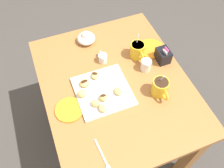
% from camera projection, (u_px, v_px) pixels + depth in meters
% --- Properties ---
extents(ground_plane, '(8.00, 8.00, 0.00)m').
position_uv_depth(ground_plane, '(114.00, 135.00, 1.97)').
color(ground_plane, '#423D38').
extents(dining_table, '(1.00, 0.81, 0.75)m').
position_uv_depth(dining_table, '(115.00, 96.00, 1.47)').
color(dining_table, '#A36633').
rests_on(dining_table, ground_plane).
extents(pastry_plate_square, '(0.29, 0.29, 0.02)m').
position_uv_depth(pastry_plate_square, '(103.00, 91.00, 1.31)').
color(pastry_plate_square, silver).
rests_on(pastry_plate_square, dining_table).
extents(coffee_mug_mustard_left, '(0.13, 0.09, 0.15)m').
position_uv_depth(coffee_mug_mustard_left, '(137.00, 50.00, 1.43)').
color(coffee_mug_mustard_left, gold).
rests_on(coffee_mug_mustard_left, dining_table).
extents(coffee_mug_mustard_right, '(0.13, 0.09, 0.15)m').
position_uv_depth(coffee_mug_mustard_right, '(160.00, 87.00, 1.27)').
color(coffee_mug_mustard_right, gold).
rests_on(coffee_mug_mustard_right, dining_table).
extents(cream_pitcher_white, '(0.10, 0.06, 0.07)m').
position_uv_depth(cream_pitcher_white, '(146.00, 65.00, 1.38)').
color(cream_pitcher_white, silver).
rests_on(cream_pitcher_white, dining_table).
extents(sugar_caddy, '(0.09, 0.07, 0.11)m').
position_uv_depth(sugar_caddy, '(163.00, 55.00, 1.42)').
color(sugar_caddy, black).
rests_on(sugar_caddy, dining_table).
extents(ice_cream_bowl, '(0.11, 0.11, 0.08)m').
position_uv_depth(ice_cream_bowl, '(86.00, 38.00, 1.51)').
color(ice_cream_bowl, silver).
rests_on(ice_cream_bowl, dining_table).
extents(chocolate_sauce_pitcher, '(0.09, 0.05, 0.06)m').
position_uv_depth(chocolate_sauce_pitcher, '(103.00, 58.00, 1.42)').
color(chocolate_sauce_pitcher, silver).
rests_on(chocolate_sauce_pitcher, dining_table).
extents(saucer_orange_left, '(0.17, 0.17, 0.01)m').
position_uv_depth(saucer_orange_left, '(151.00, 49.00, 1.50)').
color(saucer_orange_left, orange).
rests_on(saucer_orange_left, dining_table).
extents(saucer_orange_right, '(0.15, 0.15, 0.01)m').
position_uv_depth(saucer_orange_right, '(69.00, 110.00, 1.25)').
color(saucer_orange_right, orange).
rests_on(saucer_orange_right, dining_table).
extents(loose_spoon_near_saucer, '(0.16, 0.03, 0.01)m').
position_uv_depth(loose_spoon_near_saucer, '(104.00, 158.00, 1.11)').
color(loose_spoon_near_saucer, silver).
rests_on(loose_spoon_near_saucer, dining_table).
extents(beignet_0, '(0.06, 0.06, 0.03)m').
position_uv_depth(beignet_0, '(96.00, 103.00, 1.24)').
color(beignet_0, '#E5B260').
rests_on(beignet_0, pastry_plate_square).
extents(beignet_1, '(0.06, 0.06, 0.04)m').
position_uv_depth(beignet_1, '(82.00, 94.00, 1.27)').
color(beignet_1, '#E5B260').
rests_on(beignet_1, pastry_plate_square).
extents(beignet_2, '(0.07, 0.06, 0.03)m').
position_uv_depth(beignet_2, '(95.00, 75.00, 1.35)').
color(beignet_2, '#E5B260').
rests_on(beignet_2, pastry_plate_square).
extents(chocolate_drizzle_2, '(0.03, 0.04, 0.00)m').
position_uv_depth(chocolate_drizzle_2, '(95.00, 73.00, 1.33)').
color(chocolate_drizzle_2, '#381E11').
rests_on(chocolate_drizzle_2, beignet_2).
extents(beignet_3, '(0.06, 0.06, 0.03)m').
position_uv_depth(beignet_3, '(85.00, 83.00, 1.32)').
color(beignet_3, '#E5B260').
rests_on(beignet_3, pastry_plate_square).
extents(chocolate_drizzle_3, '(0.02, 0.04, 0.00)m').
position_uv_depth(chocolate_drizzle_3, '(84.00, 81.00, 1.30)').
color(chocolate_drizzle_3, '#381E11').
rests_on(chocolate_drizzle_3, beignet_3).
extents(beignet_4, '(0.05, 0.04, 0.04)m').
position_uv_depth(beignet_4, '(103.00, 97.00, 1.26)').
color(beignet_4, '#E5B260').
rests_on(beignet_4, pastry_plate_square).
extents(chocolate_drizzle_4, '(0.02, 0.03, 0.00)m').
position_uv_depth(chocolate_drizzle_4, '(103.00, 95.00, 1.24)').
color(chocolate_drizzle_4, '#381E11').
rests_on(chocolate_drizzle_4, beignet_4).
extents(beignet_5, '(0.06, 0.05, 0.03)m').
position_uv_depth(beignet_5, '(118.00, 91.00, 1.29)').
color(beignet_5, '#E5B260').
rests_on(beignet_5, pastry_plate_square).
extents(beignet_6, '(0.06, 0.05, 0.03)m').
position_uv_depth(beignet_6, '(103.00, 108.00, 1.23)').
color(beignet_6, '#E5B260').
rests_on(beignet_6, pastry_plate_square).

